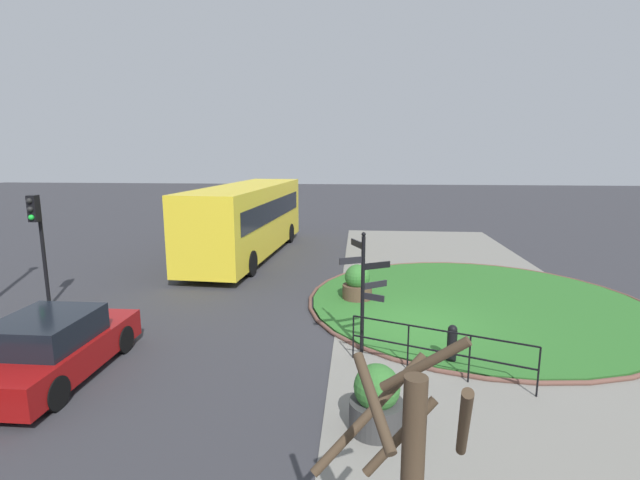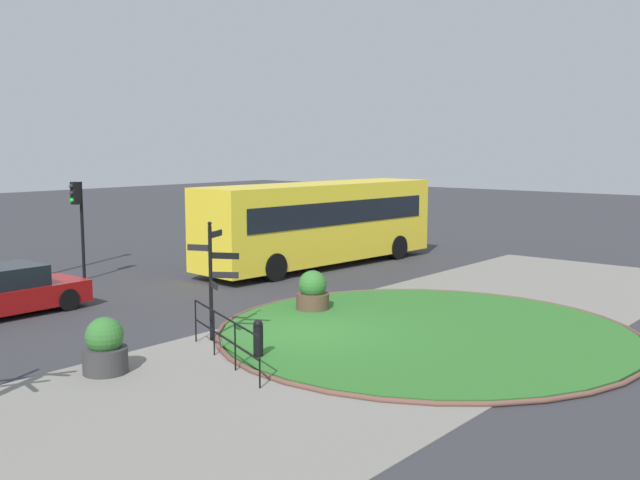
{
  "view_description": "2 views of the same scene",
  "coord_description": "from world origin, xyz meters",
  "px_view_note": "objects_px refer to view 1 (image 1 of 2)",
  "views": [
    {
      "loc": [
        -12.1,
        1.45,
        4.67
      ],
      "look_at": [
        4.0,
        2.79,
        1.64
      ],
      "focal_mm": 25.89,
      "sensor_mm": 36.0,
      "label": 1
    },
    {
      "loc": [
        -13.26,
        -11.72,
        4.7
      ],
      "look_at": [
        4.7,
        3.29,
        1.67
      ],
      "focal_mm": 40.84,
      "sensor_mm": 36.0,
      "label": 2
    }
  ],
  "objects_px": {
    "signpost_directional": "(365,284)",
    "planter_kerbside": "(377,401)",
    "traffic_light_near": "(37,226)",
    "bus_yellow": "(248,218)",
    "bollard_foreground": "(452,344)",
    "planter_near_signpost": "(357,285)",
    "car_far_lane": "(52,348)"
  },
  "relations": [
    {
      "from": "car_far_lane",
      "to": "bus_yellow",
      "type": "bearing_deg",
      "value": -6.17
    },
    {
      "from": "car_far_lane",
      "to": "traffic_light_near",
      "type": "relative_size",
      "value": 1.17
    },
    {
      "from": "traffic_light_near",
      "to": "planter_kerbside",
      "type": "distance_m",
      "value": 11.54
    },
    {
      "from": "signpost_directional",
      "to": "bus_yellow",
      "type": "height_order",
      "value": "bus_yellow"
    },
    {
      "from": "signpost_directional",
      "to": "car_far_lane",
      "type": "xyz_separation_m",
      "value": [
        -1.77,
        6.55,
        -1.05
      ]
    },
    {
      "from": "bollard_foreground",
      "to": "car_far_lane",
      "type": "height_order",
      "value": "car_far_lane"
    },
    {
      "from": "signpost_directional",
      "to": "traffic_light_near",
      "type": "xyz_separation_m",
      "value": [
        2.43,
        9.7,
        0.86
      ]
    },
    {
      "from": "signpost_directional",
      "to": "bollard_foreground",
      "type": "bearing_deg",
      "value": -103.38
    },
    {
      "from": "planter_near_signpost",
      "to": "planter_kerbside",
      "type": "xyz_separation_m",
      "value": [
        -7.05,
        -0.35,
        -0.0
      ]
    },
    {
      "from": "bus_yellow",
      "to": "traffic_light_near",
      "type": "relative_size",
      "value": 3.19
    },
    {
      "from": "signpost_directional",
      "to": "bus_yellow",
      "type": "distance_m",
      "value": 11.48
    },
    {
      "from": "bollard_foreground",
      "to": "planter_near_signpost",
      "type": "xyz_separation_m",
      "value": [
        4.35,
        2.13,
        0.07
      ]
    },
    {
      "from": "bollard_foreground",
      "to": "planter_near_signpost",
      "type": "distance_m",
      "value": 4.84
    },
    {
      "from": "traffic_light_near",
      "to": "planter_near_signpost",
      "type": "distance_m",
      "value": 9.85
    },
    {
      "from": "signpost_directional",
      "to": "planter_kerbside",
      "type": "distance_m",
      "value": 3.38
    },
    {
      "from": "bollard_foreground",
      "to": "bus_yellow",
      "type": "height_order",
      "value": "bus_yellow"
    },
    {
      "from": "car_far_lane",
      "to": "traffic_light_near",
      "type": "distance_m",
      "value": 5.59
    },
    {
      "from": "signpost_directional",
      "to": "planter_near_signpost",
      "type": "distance_m",
      "value": 4.05
    },
    {
      "from": "car_far_lane",
      "to": "planter_kerbside",
      "type": "relative_size",
      "value": 3.4
    },
    {
      "from": "bus_yellow",
      "to": "planter_near_signpost",
      "type": "bearing_deg",
      "value": -137.44
    },
    {
      "from": "traffic_light_near",
      "to": "planter_near_signpost",
      "type": "xyz_separation_m",
      "value": [
        1.45,
        -9.54,
        -2.0
      ]
    },
    {
      "from": "bus_yellow",
      "to": "traffic_light_near",
      "type": "height_order",
      "value": "traffic_light_near"
    },
    {
      "from": "signpost_directional",
      "to": "car_far_lane",
      "type": "distance_m",
      "value": 6.87
    },
    {
      "from": "traffic_light_near",
      "to": "car_far_lane",
      "type": "bearing_deg",
      "value": 35.69
    },
    {
      "from": "bus_yellow",
      "to": "car_far_lane",
      "type": "distance_m",
      "value": 12.12
    },
    {
      "from": "signpost_directional",
      "to": "car_far_lane",
      "type": "height_order",
      "value": "signpost_directional"
    },
    {
      "from": "bollard_foreground",
      "to": "planter_kerbside",
      "type": "xyz_separation_m",
      "value": [
        -2.71,
        1.78,
        0.07
      ]
    },
    {
      "from": "signpost_directional",
      "to": "traffic_light_near",
      "type": "distance_m",
      "value": 10.04
    },
    {
      "from": "traffic_light_near",
      "to": "planter_kerbside",
      "type": "relative_size",
      "value": 2.9
    },
    {
      "from": "signpost_directional",
      "to": "planter_kerbside",
      "type": "bearing_deg",
      "value": -176.61
    },
    {
      "from": "bus_yellow",
      "to": "planter_kerbside",
      "type": "distance_m",
      "value": 14.5
    },
    {
      "from": "bollard_foreground",
      "to": "planter_near_signpost",
      "type": "relative_size",
      "value": 0.77
    }
  ]
}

